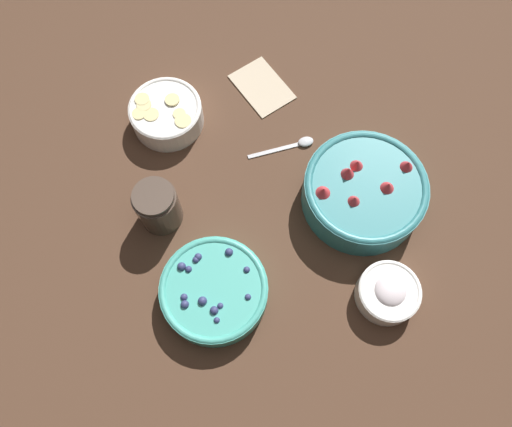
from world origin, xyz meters
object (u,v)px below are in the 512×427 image
at_px(bowl_blueberries, 214,290).
at_px(bowl_bananas, 166,113).
at_px(bowl_strawberries, 364,191).
at_px(bowl_cream, 388,293).
at_px(jar_chocolate, 158,207).

xyz_separation_m(bowl_blueberries, bowl_bananas, (0.38, -0.04, 0.00)).
bearing_deg(bowl_bananas, bowl_blueberries, 174.56).
distance_m(bowl_strawberries, bowl_cream, 0.19).
bearing_deg(bowl_blueberries, bowl_bananas, -5.44).
bearing_deg(jar_chocolate, bowl_strawberries, -106.95).
height_order(bowl_strawberries, jar_chocolate, jar_chocolate).
bearing_deg(bowl_bananas, bowl_cream, -153.46).
relative_size(bowl_bananas, bowl_cream, 1.33).
height_order(bowl_cream, jar_chocolate, jar_chocolate).
bearing_deg(bowl_strawberries, jar_chocolate, 73.05).
relative_size(bowl_strawberries, bowl_cream, 2.09).
xyz_separation_m(bowl_strawberries, bowl_cream, (-0.19, 0.04, -0.02)).
relative_size(bowl_strawberries, bowl_blueberries, 1.21).
bearing_deg(jar_chocolate, bowl_cream, -132.62).
distance_m(bowl_blueberries, jar_chocolate, 0.19).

